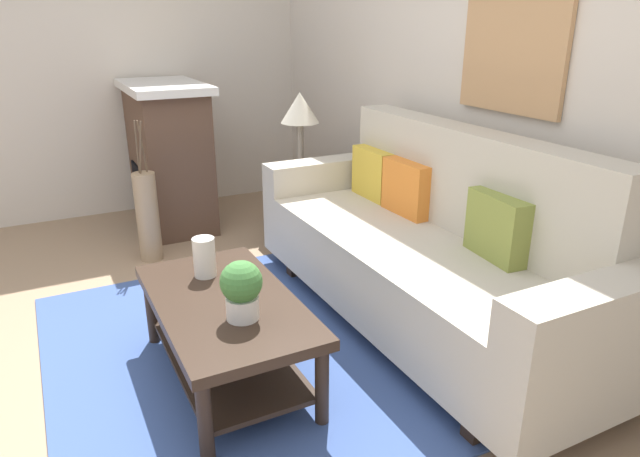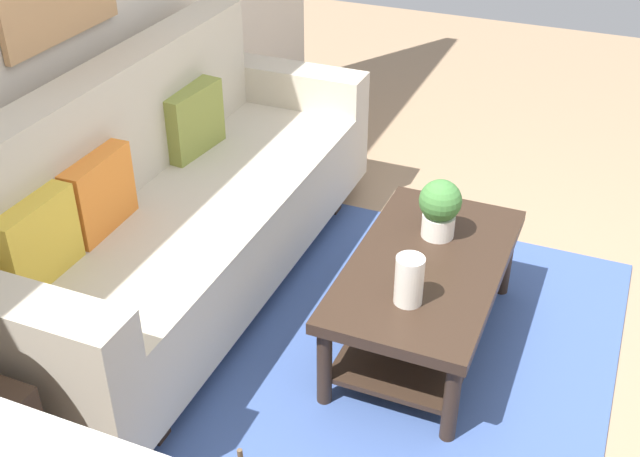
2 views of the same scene
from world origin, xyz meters
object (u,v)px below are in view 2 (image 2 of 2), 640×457
Objects in this scene: tabletop_vase at (409,280)px; potted_plant_tabletop at (440,207)px; throw_pillow_orange at (97,193)px; coffee_table at (425,285)px; throw_pillow_mustard at (35,241)px; couch at (178,208)px; throw_pillow_olive at (192,120)px.

potted_plant_tabletop reaches higher than tabletop_vase.
throw_pillow_orange is at bearing 95.23° from tabletop_vase.
throw_pillow_mustard is at bearing 121.11° from coffee_table.
coffee_table is at bearing -175.52° from potted_plant_tabletop.
couch is 11.93× the size of tabletop_vase.
tabletop_vase is at bearing -69.02° from throw_pillow_mustard.
potted_plant_tabletop reaches higher than coffee_table.
potted_plant_tabletop is (0.61, -1.26, -0.11)m from throw_pillow_orange.
potted_plant_tabletop is (0.23, -1.14, 0.14)m from couch.
throw_pillow_olive reaches higher than tabletop_vase.
potted_plant_tabletop is at bearing -96.52° from throw_pillow_olive.
throw_pillow_mustard and throw_pillow_orange have the same top height.
throw_pillow_olive is 1.81× the size of tabletop_vase.
couch is 0.47m from throw_pillow_olive.
throw_pillow_olive is (1.13, 0.00, 0.00)m from throw_pillow_mustard.
couch is at bearing 91.14° from coffee_table.
potted_plant_tabletop is (0.49, 0.02, 0.04)m from tabletop_vase.
throw_pillow_olive is at bearing 0.00° from throw_pillow_mustard.
potted_plant_tabletop is at bearing 4.48° from coffee_table.
coffee_table is at bearing 0.82° from tabletop_vase.
tabletop_vase is at bearing -116.20° from throw_pillow_olive.
coffee_table is at bearing -72.74° from throw_pillow_orange.
throw_pillow_orange is at bearing 115.58° from potted_plant_tabletop.
throw_pillow_mustard reaches higher than potted_plant_tabletop.
coffee_table is 5.53× the size of tabletop_vase.
throw_pillow_orange is 0.75m from throw_pillow_olive.
throw_pillow_olive is at bearing 63.80° from tabletop_vase.
throw_pillow_mustard is at bearing 180.00° from throw_pillow_olive.
couch is 6.59× the size of throw_pillow_olive.
coffee_table is (0.02, -1.16, -0.12)m from couch.
couch is 6.59× the size of throw_pillow_orange.
tabletop_vase is at bearing -84.77° from throw_pillow_orange.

